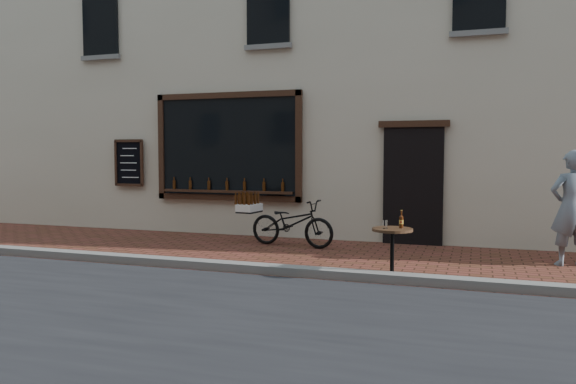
% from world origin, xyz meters
% --- Properties ---
extents(ground, '(90.00, 90.00, 0.00)m').
position_xyz_m(ground, '(0.00, 0.00, 0.00)').
color(ground, '#552C1B').
rests_on(ground, ground).
extents(kerb, '(90.00, 0.25, 0.12)m').
position_xyz_m(kerb, '(0.00, 0.20, 0.06)').
color(kerb, slate).
rests_on(kerb, ground).
extents(shop_building, '(28.00, 6.20, 10.00)m').
position_xyz_m(shop_building, '(0.00, 6.50, 5.00)').
color(shop_building, beige).
rests_on(shop_building, ground).
extents(cargo_bicycle, '(2.01, 0.80, 0.93)m').
position_xyz_m(cargo_bicycle, '(-0.21, 2.50, 0.44)').
color(cargo_bicycle, black).
rests_on(cargo_bicycle, ground).
extents(bistro_table, '(0.55, 0.55, 0.94)m').
position_xyz_m(bistro_table, '(1.98, 0.35, 0.50)').
color(bistro_table, black).
rests_on(bistro_table, ground).
extents(pedestrian, '(0.75, 0.62, 1.77)m').
position_xyz_m(pedestrian, '(4.41, 2.19, 0.89)').
color(pedestrian, slate).
rests_on(pedestrian, ground).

